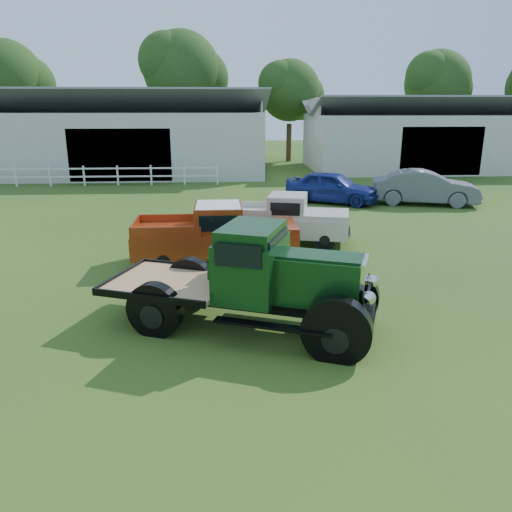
{
  "coord_description": "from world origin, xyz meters",
  "views": [
    {
      "loc": [
        -0.53,
        -10.64,
        4.63
      ],
      "look_at": [
        0.2,
        1.2,
        1.05
      ],
      "focal_mm": 35.0,
      "sensor_mm": 36.0,
      "label": 1
    }
  ],
  "objects_px": {
    "vintage_flatbed": "(247,278)",
    "white_pickup": "(285,219)",
    "misc_car_grey": "(425,187)",
    "red_pickup": "(215,234)",
    "misc_car_blue": "(332,187)"
  },
  "relations": [
    {
      "from": "red_pickup",
      "to": "misc_car_blue",
      "type": "distance_m",
      "value": 11.12
    },
    {
      "from": "white_pickup",
      "to": "misc_car_blue",
      "type": "height_order",
      "value": "white_pickup"
    },
    {
      "from": "vintage_flatbed",
      "to": "misc_car_blue",
      "type": "relative_size",
      "value": 1.26
    },
    {
      "from": "vintage_flatbed",
      "to": "red_pickup",
      "type": "bearing_deg",
      "value": 119.34
    },
    {
      "from": "white_pickup",
      "to": "vintage_flatbed",
      "type": "bearing_deg",
      "value": -90.07
    },
    {
      "from": "misc_car_blue",
      "to": "misc_car_grey",
      "type": "bearing_deg",
      "value": -69.43
    },
    {
      "from": "white_pickup",
      "to": "misc_car_grey",
      "type": "distance_m",
      "value": 10.12
    },
    {
      "from": "white_pickup",
      "to": "misc_car_blue",
      "type": "bearing_deg",
      "value": 79.51
    },
    {
      "from": "vintage_flatbed",
      "to": "white_pickup",
      "type": "height_order",
      "value": "vintage_flatbed"
    },
    {
      "from": "misc_car_grey",
      "to": "white_pickup",
      "type": "bearing_deg",
      "value": 146.53
    },
    {
      "from": "red_pickup",
      "to": "white_pickup",
      "type": "distance_m",
      "value": 3.29
    },
    {
      "from": "vintage_flatbed",
      "to": "white_pickup",
      "type": "distance_m",
      "value": 7.15
    },
    {
      "from": "white_pickup",
      "to": "misc_car_grey",
      "type": "xyz_separation_m",
      "value": [
        7.62,
        6.66,
        -0.01
      ]
    },
    {
      "from": "misc_car_blue",
      "to": "red_pickup",
      "type": "bearing_deg",
      "value": 179.23
    },
    {
      "from": "red_pickup",
      "to": "misc_car_grey",
      "type": "height_order",
      "value": "red_pickup"
    }
  ]
}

